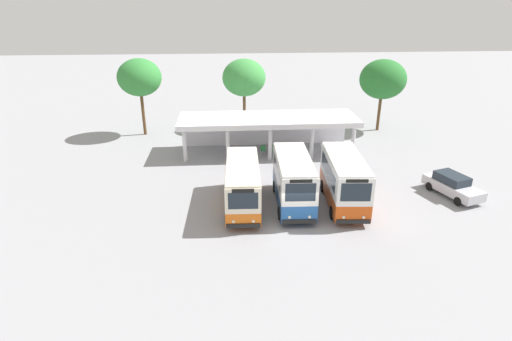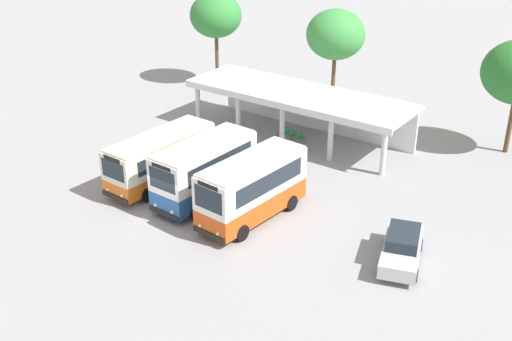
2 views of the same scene
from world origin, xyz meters
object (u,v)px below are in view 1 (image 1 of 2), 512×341
(waiting_chair_end_by_column, at_px, (263,149))
(waiting_chair_middle_seat, at_px, (277,149))
(city_bus_second_in_row, at_px, (293,179))
(waiting_chair_second_from_end, at_px, (270,149))
(city_bus_nearest_orange, at_px, (243,183))
(parked_car_flank, at_px, (452,185))
(city_bus_middle_cream, at_px, (344,179))

(waiting_chair_end_by_column, bearing_deg, waiting_chair_middle_seat, -2.23)
(city_bus_second_in_row, relative_size, waiting_chair_second_from_end, 8.02)
(city_bus_nearest_orange, relative_size, waiting_chair_end_by_column, 8.79)
(city_bus_second_in_row, height_order, waiting_chair_end_by_column, city_bus_second_in_row)
(parked_car_flank, distance_m, waiting_chair_middle_seat, 15.23)
(city_bus_middle_cream, xyz_separation_m, waiting_chair_middle_seat, (-3.39, 10.44, -1.43))
(city_bus_second_in_row, height_order, waiting_chair_second_from_end, city_bus_second_in_row)
(city_bus_nearest_orange, bearing_deg, waiting_chair_end_by_column, 77.11)
(waiting_chair_end_by_column, relative_size, waiting_chair_middle_seat, 1.00)
(city_bus_nearest_orange, xyz_separation_m, city_bus_middle_cream, (7.05, -0.29, 0.21))
(waiting_chair_end_by_column, relative_size, waiting_chair_second_from_end, 1.00)
(parked_car_flank, xyz_separation_m, waiting_chair_second_from_end, (-12.48, 9.62, -0.31))
(city_bus_nearest_orange, relative_size, parked_car_flank, 1.59)
(waiting_chair_middle_seat, bearing_deg, waiting_chair_second_from_end, 179.15)
(city_bus_middle_cream, bearing_deg, city_bus_second_in_row, 176.38)
(city_bus_middle_cream, height_order, waiting_chair_middle_seat, city_bus_middle_cream)
(city_bus_middle_cream, xyz_separation_m, parked_car_flank, (8.43, 0.83, -1.12))
(city_bus_second_in_row, relative_size, waiting_chair_middle_seat, 8.02)
(city_bus_nearest_orange, distance_m, city_bus_second_in_row, 3.53)
(city_bus_second_in_row, relative_size, city_bus_middle_cream, 0.98)
(waiting_chair_end_by_column, bearing_deg, city_bus_middle_cream, -65.80)
(city_bus_middle_cream, height_order, waiting_chair_end_by_column, city_bus_middle_cream)
(waiting_chair_end_by_column, xyz_separation_m, waiting_chair_second_from_end, (0.66, -0.04, 0.00))
(parked_car_flank, bearing_deg, waiting_chair_second_from_end, 142.36)
(waiting_chair_second_from_end, relative_size, waiting_chair_middle_seat, 1.00)
(waiting_chair_end_by_column, bearing_deg, city_bus_second_in_row, -83.39)
(city_bus_middle_cream, bearing_deg, waiting_chair_end_by_column, 114.20)
(city_bus_second_in_row, relative_size, parked_car_flank, 1.45)
(city_bus_second_in_row, xyz_separation_m, parked_car_flank, (11.95, 0.60, -1.11))
(city_bus_nearest_orange, relative_size, city_bus_middle_cream, 1.08)
(city_bus_nearest_orange, height_order, waiting_chair_end_by_column, city_bus_nearest_orange)
(city_bus_nearest_orange, bearing_deg, city_bus_second_in_row, -1.07)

